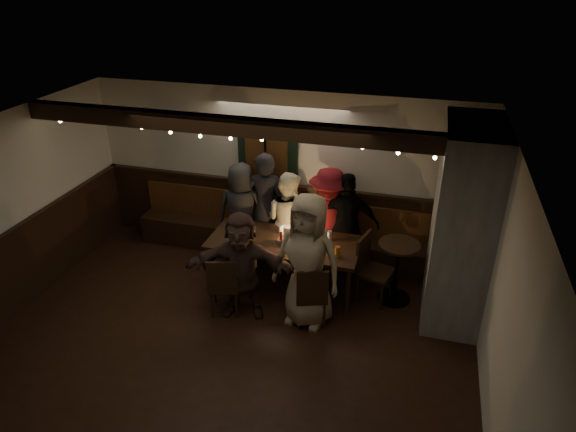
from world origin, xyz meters
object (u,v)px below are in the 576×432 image
(person_c, at_px, (288,219))
(person_b, at_px, (265,207))
(person_a, at_px, (242,212))
(person_f, at_px, (241,265))
(person_d, at_px, (328,220))
(chair_near_left, at_px, (223,283))
(chair_near_right, at_px, (311,293))
(dining_table, at_px, (284,245))
(person_g, at_px, (308,261))
(person_e, at_px, (347,225))
(chair_end, at_px, (370,264))
(high_top, at_px, (397,265))

(person_c, bearing_deg, person_b, 10.05)
(person_a, xyz_separation_m, person_f, (0.50, -1.39, -0.04))
(person_d, distance_m, person_f, 1.67)
(chair_near_left, xyz_separation_m, person_f, (0.22, 0.10, 0.25))
(chair_near_right, bearing_deg, chair_near_left, -175.74)
(person_b, distance_m, person_f, 1.46)
(dining_table, height_order, person_g, person_g)
(chair_near_right, bearing_deg, person_b, 126.40)
(person_g, bearing_deg, person_d, 99.43)
(chair_near_left, xyz_separation_m, person_d, (1.07, 1.53, 0.32))
(person_g, bearing_deg, person_e, 86.86)
(person_c, relative_size, person_e, 0.95)
(chair_near_right, bearing_deg, person_g, 130.97)
(person_a, bearing_deg, person_f, 105.59)
(chair_end, xyz_separation_m, person_e, (-0.43, 0.59, 0.25))
(person_f, bearing_deg, person_e, 40.86)
(person_a, height_order, person_c, person_a)
(chair_near_left, relative_size, chair_end, 0.91)
(chair_end, bearing_deg, chair_near_right, -128.00)
(person_e, bearing_deg, chair_end, 117.91)
(person_a, distance_m, person_f, 1.48)
(chair_near_left, xyz_separation_m, person_c, (0.46, 1.47, 0.27))
(person_b, relative_size, person_g, 0.97)
(person_b, relative_size, person_e, 1.11)
(person_d, relative_size, person_e, 1.02)
(dining_table, distance_m, person_a, 1.08)
(chair_near_right, relative_size, person_g, 0.49)
(person_b, distance_m, person_e, 1.28)
(person_a, height_order, person_e, person_e)
(chair_end, xyz_separation_m, person_c, (-1.32, 0.58, 0.22))
(high_top, xyz_separation_m, person_b, (-2.07, 0.59, 0.32))
(person_a, relative_size, person_g, 0.86)
(chair_near_right, relative_size, person_d, 0.54)
(person_a, height_order, person_f, person_a)
(chair_near_right, height_order, person_f, person_f)
(chair_near_left, height_order, person_g, person_g)
(dining_table, distance_m, person_f, 0.82)
(chair_near_right, bearing_deg, person_a, 135.87)
(person_b, bearing_deg, person_e, 168.44)
(chair_near_left, height_order, person_a, person_a)
(person_e, distance_m, person_g, 1.33)
(chair_end, relative_size, person_e, 0.61)
(person_a, bearing_deg, high_top, 163.30)
(high_top, distance_m, person_c, 1.78)
(chair_near_left, bearing_deg, chair_near_right, 4.26)
(person_c, xyz_separation_m, person_g, (0.62, -1.30, 0.15))
(person_d, bearing_deg, high_top, 134.41)
(chair_near_left, xyz_separation_m, person_g, (1.08, 0.18, 0.41))
(person_e, height_order, person_g, person_g)
(chair_near_right, bearing_deg, person_e, 81.72)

